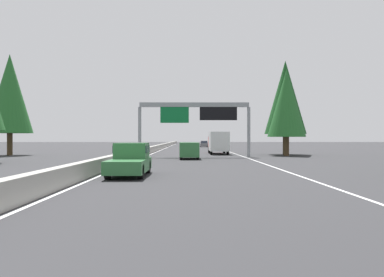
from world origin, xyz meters
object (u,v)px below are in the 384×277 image
sedan_mid_left (204,144)px  conifer_right_mid (285,97)px  sign_gantry_overhead (196,114)px  pickup_near_right (130,160)px  box_truck_near_center (218,142)px  minivan_far_left (189,150)px  conifer_right_near (287,103)px  conifer_left_near (10,94)px

sedan_mid_left → conifer_right_mid: 47.35m
sign_gantry_overhead → pickup_near_right: (-22.88, 4.13, -3.98)m
pickup_near_right → box_truck_near_center: bearing=-12.8°
sign_gantry_overhead → minivan_far_left: 5.61m
conifer_right_near → sign_gantry_overhead: bearing=105.6°
conifer_right_mid → conifer_left_near: conifer_left_near is taller
sedan_mid_left → conifer_right_near: conifer_right_near is taller
minivan_far_left → conifer_left_near: (8.50, 22.22, 6.67)m
conifer_right_near → conifer_left_near: conifer_left_near is taller
box_truck_near_center → sedan_mid_left: 43.82m
sedan_mid_left → box_truck_near_center: bearing=-179.5°
sedan_mid_left → conifer_right_near: 50.79m
minivan_far_left → conifer_right_near: (6.99, -11.69, 5.38)m
pickup_near_right → minivan_far_left: pickup_near_right is taller
conifer_left_near → conifer_right_near: bearing=-92.5°
conifer_right_near → conifer_left_near: 33.97m
conifer_right_mid → conifer_left_near: 34.72m
conifer_right_mid → conifer_right_near: bearing=169.0°
conifer_right_mid → sedan_mid_left: bearing=11.0°
sedan_mid_left → pickup_near_right: bearing=174.8°
box_truck_near_center → sedan_mid_left: bearing=0.5°
pickup_near_right → sedan_mid_left: pickup_near_right is taller
pickup_near_right → minivan_far_left: 19.26m
minivan_far_left → sign_gantry_overhead: bearing=-10.4°
minivan_far_left → conifer_right_mid: size_ratio=0.41×
sedan_mid_left → conifer_right_near: size_ratio=0.42×
conifer_right_mid → conifer_left_near: (-2.28, 34.64, 0.22)m
pickup_near_right → box_truck_near_center: size_ratio=0.66×
pickup_near_right → conifer_right_mid: 34.31m
sign_gantry_overhead → box_truck_near_center: sign_gantry_overhead is taller
minivan_far_left → box_truck_near_center: box_truck_near_center is taller
conifer_left_near → conifer_right_mid: bearing=-86.2°
sedan_mid_left → conifer_left_near: conifer_left_near is taller
minivan_far_left → conifer_right_near: size_ratio=0.48×
conifer_right_mid → sign_gantry_overhead: bearing=120.4°
conifer_right_mid → conifer_left_near: bearing=93.8°
pickup_near_right → sedan_mid_left: 76.06m
conifer_right_near → conifer_right_mid: conifer_right_mid is taller
box_truck_near_center → conifer_left_near: bearing=99.8°
sedan_mid_left → conifer_right_near: (-49.80, -8.21, 5.65)m
box_truck_near_center → conifer_left_near: size_ratio=0.68×
conifer_left_near → pickup_near_right: bearing=-145.6°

